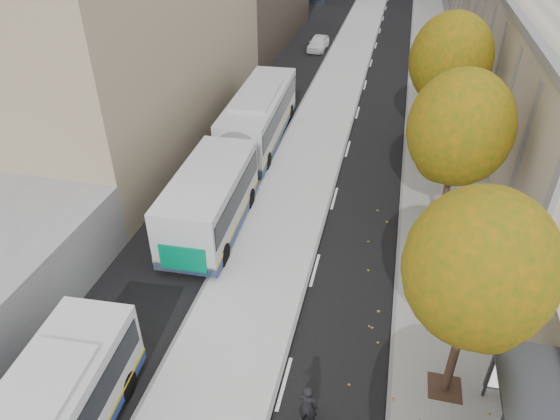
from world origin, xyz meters
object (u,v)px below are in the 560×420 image
(bus_shelter, at_px, (543,416))
(cyclist, at_px, (307,416))
(bus_far, at_px, (242,145))
(distant_car, at_px, (318,43))

(bus_shelter, xyz_separation_m, cyclist, (-6.27, -0.50, -1.41))
(bus_shelter, height_order, bus_far, bus_far)
(bus_shelter, bearing_deg, cyclist, -175.41)
(cyclist, bearing_deg, bus_shelter, 12.55)
(cyclist, bearing_deg, distant_car, 107.11)
(distant_car, bearing_deg, cyclist, -78.16)
(cyclist, distance_m, distant_car, 41.09)
(cyclist, xyz_separation_m, distant_car, (-6.54, 40.57, -0.08))
(bus_shelter, distance_m, cyclist, 6.45)
(bus_far, relative_size, distant_car, 4.66)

